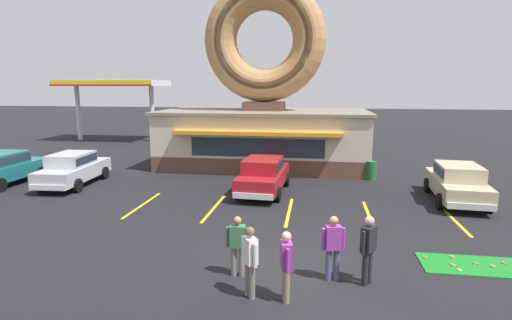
# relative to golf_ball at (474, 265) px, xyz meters

# --- Properties ---
(ground_plane) EXTENTS (160.00, 160.00, 0.00)m
(ground_plane) POSITION_rel_golf_ball_xyz_m (-4.56, -0.93, -0.05)
(ground_plane) COLOR black
(donut_shop_building) EXTENTS (12.30, 6.75, 10.96)m
(donut_shop_building) POSITION_rel_golf_ball_xyz_m (-7.43, 13.01, 3.69)
(donut_shop_building) COLOR brown
(donut_shop_building) RESTS_ON ground
(putting_mat) EXTENTS (3.94, 1.31, 0.03)m
(putting_mat) POSITION_rel_golf_ball_xyz_m (0.60, 0.07, -0.04)
(putting_mat) COLOR #197523
(putting_mat) RESTS_ON ground
(mini_donut_near_left) EXTENTS (0.13, 0.13, 0.04)m
(mini_donut_near_left) POSITION_rel_golf_ball_xyz_m (0.86, 0.30, -0.00)
(mini_donut_near_left) COLOR #A5724C
(mini_donut_near_left) RESTS_ON putting_mat
(mini_donut_near_right) EXTENTS (0.13, 0.13, 0.04)m
(mini_donut_near_right) POSITION_rel_golf_ball_xyz_m (-0.49, -0.36, -0.00)
(mini_donut_near_right) COLOR #E5C666
(mini_donut_near_right) RESTS_ON putting_mat
(mini_donut_mid_left) EXTENTS (0.13, 0.13, 0.04)m
(mini_donut_mid_left) POSITION_rel_golf_ball_xyz_m (-0.41, 0.50, -0.00)
(mini_donut_mid_left) COLOR #D17F47
(mini_donut_mid_left) RESTS_ON putting_mat
(mini_donut_mid_centre) EXTENTS (0.13, 0.13, 0.04)m
(mini_donut_mid_centre) POSITION_rel_golf_ball_xyz_m (0.09, 0.14, -0.00)
(mini_donut_mid_centre) COLOR #A5724C
(mini_donut_mid_centre) RESTS_ON putting_mat
(mini_donut_far_left) EXTENTS (0.13, 0.13, 0.04)m
(mini_donut_far_left) POSITION_rel_golf_ball_xyz_m (-0.56, -0.05, -0.00)
(mini_donut_far_left) COLOR #D17F47
(mini_donut_far_left) RESTS_ON putting_mat
(mini_donut_far_centre) EXTENTS (0.13, 0.13, 0.04)m
(mini_donut_far_centre) POSITION_rel_golf_ball_xyz_m (0.47, 0.03, -0.00)
(mini_donut_far_centre) COLOR #D17F47
(mini_donut_far_centre) RESTS_ON putting_mat
(mini_donut_extra) EXTENTS (0.13, 0.13, 0.04)m
(mini_donut_extra) POSITION_rel_golf_ball_xyz_m (-1.18, 0.36, -0.00)
(mini_donut_extra) COLOR #A5724C
(mini_donut_extra) RESTS_ON putting_mat
(golf_ball) EXTENTS (0.04, 0.04, 0.04)m
(golf_ball) POSITION_rel_golf_ball_xyz_m (0.00, 0.00, 0.00)
(golf_ball) COLOR white
(golf_ball) RESTS_ON putting_mat
(car_red) EXTENTS (2.18, 4.65, 1.60)m
(car_red) POSITION_rel_golf_ball_xyz_m (-6.62, 6.72, 0.82)
(car_red) COLOR maroon
(car_red) RESTS_ON ground
(car_teal) EXTENTS (2.01, 4.57, 1.60)m
(car_teal) POSITION_rel_golf_ball_xyz_m (-19.45, 6.35, 0.82)
(car_teal) COLOR #196066
(car_teal) RESTS_ON ground
(car_silver) EXTENTS (2.21, 4.66, 1.60)m
(car_silver) POSITION_rel_golf_ball_xyz_m (-15.99, 6.73, 0.82)
(car_silver) COLOR #B2B5BA
(car_silver) RESTS_ON ground
(car_champagne) EXTENTS (2.23, 4.67, 1.60)m
(car_champagne) POSITION_rel_golf_ball_xyz_m (1.59, 6.52, 0.82)
(car_champagne) COLOR #BCAD89
(car_champagne) RESTS_ON ground
(pedestrian_blue_sweater_man) EXTENTS (0.42, 0.49, 1.69)m
(pedestrian_blue_sweater_man) POSITION_rel_golf_ball_xyz_m (-5.71, -2.40, 0.89)
(pedestrian_blue_sweater_man) COLOR slate
(pedestrian_blue_sweater_man) RESTS_ON ground
(pedestrian_hooded_kid) EXTENTS (0.60, 0.25, 1.58)m
(pedestrian_hooded_kid) POSITION_rel_golf_ball_xyz_m (-6.19, -1.43, 0.82)
(pedestrian_hooded_kid) COLOR slate
(pedestrian_hooded_kid) RESTS_ON ground
(pedestrian_leather_jacket_man) EXTENTS (0.58, 0.32, 1.67)m
(pedestrian_leather_jacket_man) POSITION_rel_golf_ball_xyz_m (-3.81, -1.31, 0.87)
(pedestrian_leather_jacket_man) COLOR #474C66
(pedestrian_leather_jacket_man) RESTS_ON ground
(pedestrian_clipboard_woman) EXTENTS (0.32, 0.58, 1.64)m
(pedestrian_clipboard_woman) POSITION_rel_golf_ball_xyz_m (-4.88, -2.45, 0.86)
(pedestrian_clipboard_woman) COLOR #7F7056
(pedestrian_clipboard_woman) RESTS_ON ground
(pedestrian_beanie_man) EXTENTS (0.42, 0.50, 1.74)m
(pedestrian_beanie_man) POSITION_rel_golf_ball_xyz_m (-2.98, -1.38, 0.92)
(pedestrian_beanie_man) COLOR #232328
(pedestrian_beanie_man) RESTS_ON ground
(trash_bin) EXTENTS (0.57, 0.57, 0.97)m
(trash_bin) POSITION_rel_golf_ball_xyz_m (-1.42, 10.15, 0.45)
(trash_bin) COLOR #1E662D
(trash_bin) RESTS_ON ground
(gas_station_canopy) EXTENTS (9.00, 4.46, 5.30)m
(gas_station_canopy) POSITION_rel_golf_ball_xyz_m (-22.03, 22.43, 4.81)
(gas_station_canopy) COLOR silver
(gas_station_canopy) RESTS_ON ground
(parking_stripe_far_left) EXTENTS (0.12, 3.60, 0.01)m
(parking_stripe_far_left) POSITION_rel_golf_ball_xyz_m (-11.25, 4.07, -0.05)
(parking_stripe_far_left) COLOR yellow
(parking_stripe_far_left) RESTS_ON ground
(parking_stripe_left) EXTENTS (0.12, 3.60, 0.01)m
(parking_stripe_left) POSITION_rel_golf_ball_xyz_m (-8.25, 4.07, -0.05)
(parking_stripe_left) COLOR yellow
(parking_stripe_left) RESTS_ON ground
(parking_stripe_mid_left) EXTENTS (0.12, 3.60, 0.01)m
(parking_stripe_mid_left) POSITION_rel_golf_ball_xyz_m (-5.25, 4.07, -0.05)
(parking_stripe_mid_left) COLOR yellow
(parking_stripe_mid_left) RESTS_ON ground
(parking_stripe_centre) EXTENTS (0.12, 3.60, 0.01)m
(parking_stripe_centre) POSITION_rel_golf_ball_xyz_m (-2.25, 4.07, -0.05)
(parking_stripe_centre) COLOR yellow
(parking_stripe_centre) RESTS_ON ground
(parking_stripe_mid_right) EXTENTS (0.12, 3.60, 0.01)m
(parking_stripe_mid_right) POSITION_rel_golf_ball_xyz_m (0.75, 4.07, -0.05)
(parking_stripe_mid_right) COLOR yellow
(parking_stripe_mid_right) RESTS_ON ground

